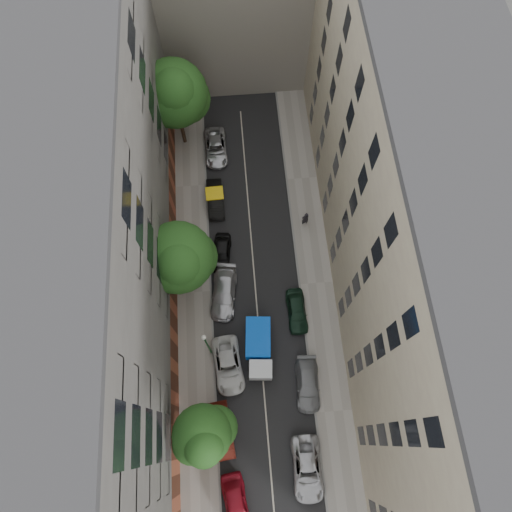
{
  "coord_description": "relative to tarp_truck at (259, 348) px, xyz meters",
  "views": [
    {
      "loc": [
        -0.96,
        -12.72,
        39.09
      ],
      "look_at": [
        0.12,
        0.68,
        6.0
      ],
      "focal_mm": 32.0,
      "sensor_mm": 36.0,
      "label": 1
    }
  ],
  "objects": [
    {
      "name": "tree_near",
      "position": [
        -4.34,
        -6.53,
        4.34
      ],
      "size": [
        4.59,
        4.21,
        7.96
      ],
      "color": "#382619",
      "rests_on": "sidewalk_left"
    },
    {
      "name": "car_right_0",
      "position": [
        2.96,
        -9.39,
        -0.58
      ],
      "size": [
        2.36,
        4.95,
        1.36
      ],
      "primitive_type": "imported",
      "rotation": [
        0.0,
        0.0,
        -0.02
      ],
      "color": "#B8B9BD",
      "rests_on": "ground"
    },
    {
      "name": "car_right_1",
      "position": [
        3.76,
        -3.19,
        -0.6
      ],
      "size": [
        2.11,
        4.66,
        1.32
      ],
      "primitive_type": "imported",
      "rotation": [
        0.0,
        0.0,
        -0.06
      ],
      "color": "slate",
      "rests_on": "ground"
    },
    {
      "name": "car_left_5",
      "position": [
        -2.95,
        14.61,
        -0.56
      ],
      "size": [
        1.63,
        4.32,
        1.41
      ],
      "primitive_type": "imported",
      "rotation": [
        0.0,
        0.0,
        0.03
      ],
      "color": "black",
      "rests_on": "ground"
    },
    {
      "name": "tree_far",
      "position": [
        -5.68,
        21.84,
        5.63
      ],
      "size": [
        6.23,
        6.09,
        10.16
      ],
      "color": "#382619",
      "rests_on": "sidewalk_left"
    },
    {
      "name": "building_right",
      "position": [
        11.16,
        5.61,
        8.74
      ],
      "size": [
        8.0,
        44.0,
        20.0
      ],
      "primitive_type": "cube",
      "color": "#B3A88B",
      "rests_on": "ground"
    },
    {
      "name": "car_right_2",
      "position": [
        3.57,
        3.01,
        -0.57
      ],
      "size": [
        1.72,
        4.11,
        1.39
      ],
      "primitive_type": "imported",
      "rotation": [
        0.0,
        0.0,
        0.02
      ],
      "color": "black",
      "rests_on": "ground"
    },
    {
      "name": "car_left_0",
      "position": [
        -2.64,
        -11.39,
        -0.51
      ],
      "size": [
        2.39,
        4.62,
        1.5
      ],
      "primitive_type": "imported",
      "rotation": [
        0.0,
        0.0,
        0.14
      ],
      "color": "maroon",
      "rests_on": "ground"
    },
    {
      "name": "road_surface",
      "position": [
        0.16,
        5.61,
        -1.25
      ],
      "size": [
        8.0,
        44.0,
        0.02
      ],
      "primitive_type": "cube",
      "color": "black",
      "rests_on": "ground"
    },
    {
      "name": "car_left_6",
      "position": [
        -2.64,
        20.54,
        -0.6
      ],
      "size": [
        2.31,
        4.84,
        1.33
      ],
      "primitive_type": "imported",
      "rotation": [
        0.0,
        0.0,
        0.02
      ],
      "color": "#B8B9BD",
      "rests_on": "ground"
    },
    {
      "name": "tarp_truck",
      "position": [
        0.0,
        0.0,
        0.0
      ],
      "size": [
        2.35,
        5.12,
        2.3
      ],
      "rotation": [
        0.0,
        0.0,
        -0.09
      ],
      "color": "black",
      "rests_on": "ground"
    },
    {
      "name": "car_left_2",
      "position": [
        -2.64,
        -1.13,
        -0.58
      ],
      "size": [
        2.77,
        5.15,
        1.37
      ],
      "primitive_type": "imported",
      "rotation": [
        0.0,
        0.0,
        0.1
      ],
      "color": "silver",
      "rests_on": "ground"
    },
    {
      "name": "ground",
      "position": [
        0.16,
        5.61,
        -1.26
      ],
      "size": [
        120.0,
        120.0,
        0.0
      ],
      "primitive_type": "plane",
      "color": "#4C4C49",
      "rests_on": "ground"
    },
    {
      "name": "car_left_4",
      "position": [
        -2.64,
        9.01,
        -0.6
      ],
      "size": [
        2.02,
        4.07,
        1.33
      ],
      "primitive_type": "imported",
      "rotation": [
        0.0,
        0.0,
        -0.12
      ],
      "color": "black",
      "rests_on": "ground"
    },
    {
      "name": "tree_mid",
      "position": [
        -5.7,
        6.43,
        4.82
      ],
      "size": [
        5.94,
        5.76,
        9.07
      ],
      "color": "#382619",
      "rests_on": "sidewalk_left"
    },
    {
      "name": "car_left_3",
      "position": [
        -2.64,
        5.15,
        -0.52
      ],
      "size": [
        2.79,
        5.37,
        1.49
      ],
      "primitive_type": "imported",
      "rotation": [
        0.0,
        0.0,
        -0.14
      ],
      "color": "#B0AFB4",
      "rests_on": "ground"
    },
    {
      "name": "pedestrian",
      "position": [
        5.32,
        11.65,
        -0.16
      ],
      "size": [
        0.8,
        0.64,
        1.92
      ],
      "primitive_type": "imported",
      "rotation": [
        0.0,
        0.0,
        3.43
      ],
      "color": "black",
      "rests_on": "sidewalk_right"
    },
    {
      "name": "sidewalk_left",
      "position": [
        -5.34,
        5.61,
        -1.19
      ],
      "size": [
        3.0,
        44.0,
        0.15
      ],
      "primitive_type": "cube",
      "color": "gray",
      "rests_on": "ground"
    },
    {
      "name": "sidewalk_right",
      "position": [
        5.66,
        5.61,
        -1.19
      ],
      "size": [
        3.0,
        44.0,
        0.15
      ],
      "primitive_type": "cube",
      "color": "gray",
      "rests_on": "ground"
    },
    {
      "name": "building_left",
      "position": [
        -10.84,
        5.61,
        8.74
      ],
      "size": [
        8.0,
        44.0,
        20.0
      ],
      "primitive_type": "cube",
      "color": "#514F4C",
      "rests_on": "ground"
    },
    {
      "name": "lamp_post",
      "position": [
        -4.04,
        0.16,
        2.7
      ],
      "size": [
        0.36,
        0.36,
        6.16
      ],
      "color": "#185524",
      "rests_on": "sidewalk_left"
    },
    {
      "name": "car_left_1",
      "position": [
        -3.44,
        -6.13,
        -0.53
      ],
      "size": [
        2.06,
        4.58,
        1.46
      ],
      "primitive_type": "imported",
      "rotation": [
        0.0,
        0.0,
        0.12
      ],
      "color": "#4F170F",
      "rests_on": "ground"
    }
  ]
}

